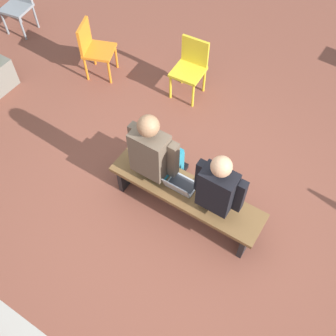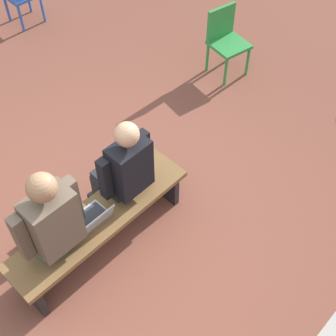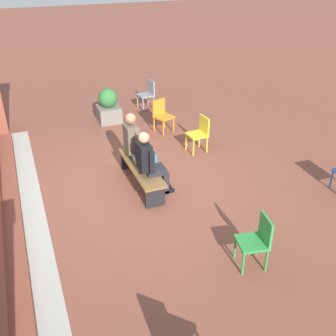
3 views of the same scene
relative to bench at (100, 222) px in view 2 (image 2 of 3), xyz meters
name	(u,v)px [view 2 (image 2 of 3)]	position (x,y,z in m)	size (l,w,h in m)	color
ground_plane	(103,250)	(0.06, 0.05, -0.35)	(60.00, 60.00, 0.00)	brown
bench	(100,222)	(0.00, 0.00, 0.00)	(1.80, 0.44, 0.45)	brown
person_student	(123,170)	(-0.36, -0.07, 0.36)	(0.53, 0.67, 1.33)	#232328
person_adult	(48,223)	(0.43, -0.07, 0.39)	(0.58, 0.73, 1.40)	teal
laptop	(93,218)	(0.07, 0.01, 0.15)	(0.32, 0.29, 0.21)	#9EA0A5
plastic_chair_foreground	(226,37)	(-2.80, -0.87, 0.13)	(0.49, 0.49, 0.84)	#2D893D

